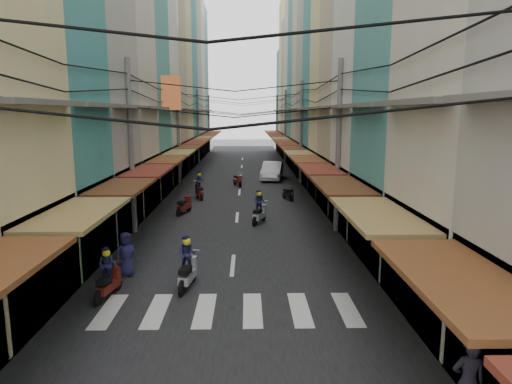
{
  "coord_description": "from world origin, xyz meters",
  "views": [
    {
      "loc": [
        0.55,
        -18.59,
        5.74
      ],
      "look_at": [
        1.0,
        4.0,
        1.79
      ],
      "focal_mm": 32.0,
      "sensor_mm": 36.0,
      "label": 1
    }
  ],
  "objects": [
    {
      "name": "ground",
      "position": [
        0.0,
        0.0,
        0.0
      ],
      "size": [
        160.0,
        160.0,
        0.0
      ],
      "primitive_type": "plane",
      "color": "slate",
      "rests_on": "ground"
    },
    {
      "name": "road",
      "position": [
        0.0,
        20.0,
        0.01
      ],
      "size": [
        10.0,
        80.0,
        0.02
      ],
      "primitive_type": "cube",
      "color": "black",
      "rests_on": "ground"
    },
    {
      "name": "sidewalk_left",
      "position": [
        -6.5,
        20.0,
        0.03
      ],
      "size": [
        3.0,
        80.0,
        0.06
      ],
      "primitive_type": "cube",
      "color": "gray",
      "rests_on": "ground"
    },
    {
      "name": "sidewalk_right",
      "position": [
        6.5,
        20.0,
        0.03
      ],
      "size": [
        3.0,
        80.0,
        0.06
      ],
      "primitive_type": "cube",
      "color": "gray",
      "rests_on": "ground"
    },
    {
      "name": "crosswalk",
      "position": [
        -0.0,
        -6.0,
        0.03
      ],
      "size": [
        7.55,
        2.4,
        0.01
      ],
      "color": "silver",
      "rests_on": "ground"
    },
    {
      "name": "building_row_left",
      "position": [
        -7.92,
        16.56,
        9.78
      ],
      "size": [
        7.8,
        67.67,
        23.7
      ],
      "color": "silver",
      "rests_on": "ground"
    },
    {
      "name": "building_row_right",
      "position": [
        7.92,
        16.45,
        9.41
      ],
      "size": [
        7.8,
        68.98,
        22.59
      ],
      "color": "teal",
      "rests_on": "ground"
    },
    {
      "name": "utility_poles",
      "position": [
        0.0,
        15.01,
        6.59
      ],
      "size": [
        10.2,
        66.13,
        8.2
      ],
      "color": "gray",
      "rests_on": "ground"
    },
    {
      "name": "white_car",
      "position": [
        2.74,
        20.35,
        0.0
      ],
      "size": [
        5.7,
        2.91,
        1.92
      ],
      "primitive_type": "imported",
      "rotation": [
        0.0,
        0.0,
        -0.15
      ],
      "color": "white",
      "rests_on": "ground"
    },
    {
      "name": "bicycle",
      "position": [
        7.5,
        0.49,
        0.0
      ],
      "size": [
        1.56,
        0.79,
        1.03
      ],
      "primitive_type": "imported",
      "rotation": [
        0.0,
        0.0,
        1.41
      ],
      "color": "black",
      "rests_on": "ground"
    },
    {
      "name": "moving_scooters",
      "position": [
        -1.3,
        4.69,
        0.52
      ],
      "size": [
        7.44,
        23.62,
        1.85
      ],
      "color": "black",
      "rests_on": "ground"
    },
    {
      "name": "parked_scooters",
      "position": [
        3.94,
        -3.62,
        0.47
      ],
      "size": [
        13.4,
        14.46,
        1.0
      ],
      "color": "black",
      "rests_on": "ground"
    },
    {
      "name": "pedestrians",
      "position": [
        -4.87,
        4.13,
        1.06
      ],
      "size": [
        12.77,
        22.28,
        2.23
      ],
      "color": "#251F2A",
      "rests_on": "ground"
    },
    {
      "name": "market_umbrella",
      "position": [
        7.17,
        -7.16,
        1.95
      ],
      "size": [
        2.11,
        2.11,
        2.22
      ],
      "color": "#B2B2B7",
      "rests_on": "ground"
    },
    {
      "name": "traffic_sign",
      "position": [
        5.46,
        0.55,
        2.42
      ],
      "size": [
        0.1,
        0.72,
        3.26
      ],
      "color": "gray",
      "rests_on": "ground"
    }
  ]
}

